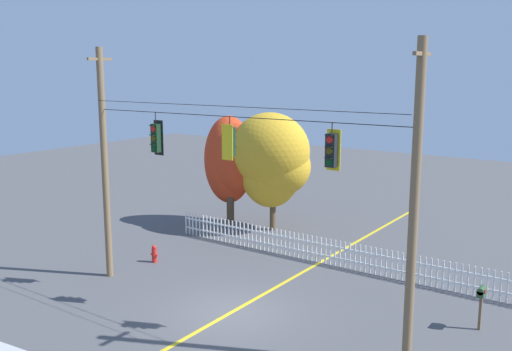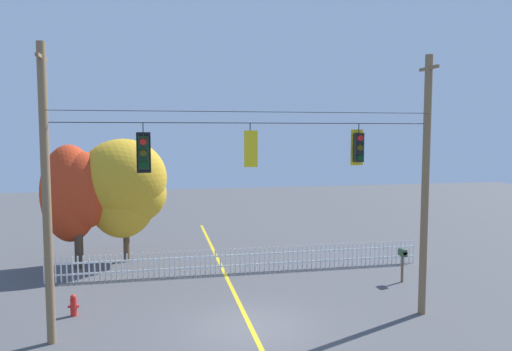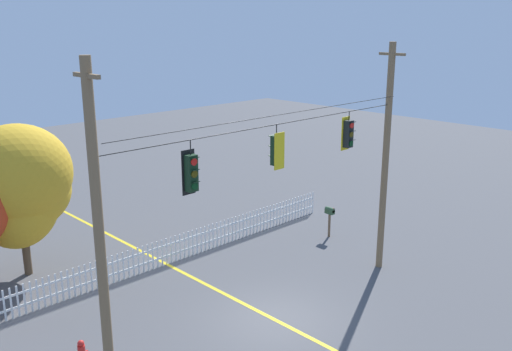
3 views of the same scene
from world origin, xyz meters
The scene contains 9 objects.
ground centered at (0.00, 0.00, 0.00)m, with size 80.00×80.00×0.00m, color #4C4C4F.
lane_centerline_stripe centered at (0.00, 0.00, 0.00)m, with size 0.16×36.00×0.01m, color gold.
signal_support_span centered at (0.00, 0.00, 4.58)m, with size 12.53×1.10×8.98m.
traffic_signal_northbound_secondary centered at (-3.31, 0.01, 5.75)m, with size 0.43×0.38×1.54m.
traffic_signal_southbound_primary centered at (-0.01, -0.01, 5.85)m, with size 0.43×0.38×1.39m.
traffic_signal_northbound_primary centered at (3.65, 0.01, 5.87)m, with size 0.43×0.38×1.39m.
white_picket_fence centered at (0.82, 6.24, 0.57)m, with size 17.00×0.06×1.13m.
autumn_maple_mid centered at (-4.49, 9.23, 3.66)m, with size 4.16×3.49×6.06m.
roadside_mailbox centered at (7.24, 3.48, 1.18)m, with size 0.25×0.44×1.44m.
Camera 3 is at (-12.17, -11.63, 9.68)m, focal length 39.22 mm.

